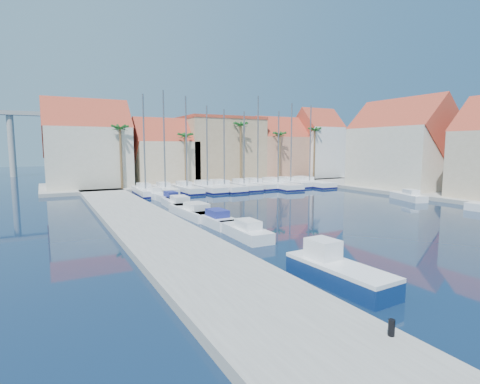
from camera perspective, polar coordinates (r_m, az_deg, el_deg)
name	(u,v)px	position (r m, az deg, el deg)	size (l,w,h in m)	color
ground	(369,263)	(23.22, 19.05, -10.13)	(260.00, 260.00, 0.00)	#081831
quay_west	(153,229)	(30.15, -13.14, -5.54)	(6.00, 77.00, 0.50)	gray
shore_north	(206,182)	(68.62, -5.20, 1.53)	(54.00, 16.00, 0.50)	gray
shore_east	(456,195)	(57.32, 30.04, -0.43)	(12.00, 60.00, 0.50)	gray
bollard	(391,328)	(13.91, 22.08, -18.61)	(0.22, 0.22, 0.55)	black
fishing_boat	(337,271)	(19.10, 14.54, -11.56)	(2.25, 5.90, 2.03)	navy
motorboat_west_0	(245,231)	(27.68, 0.77, -5.92)	(1.94, 5.74, 1.40)	white
motorboat_west_1	(215,219)	(32.21, -3.86, -4.10)	(2.08, 5.97, 1.40)	white
motorboat_west_2	(194,211)	(36.18, -7.03, -2.92)	(2.68, 7.52, 1.40)	white
motorboat_west_3	(178,203)	(41.29, -9.36, -1.74)	(2.67, 7.11, 1.40)	white
motorboat_west_4	(170,198)	(45.44, -10.68, -0.98)	(1.99, 5.41, 1.40)	white
motorboat_west_5	(154,194)	(50.34, -12.98, -0.27)	(2.10, 5.35, 1.40)	white
motorboat_east_1	(408,196)	(51.32, 24.29, -0.58)	(3.28, 5.66, 1.40)	white
sailboat_0	(145,191)	(53.14, -14.29, 0.19)	(2.67, 8.76, 13.62)	white
sailboat_1	(165,189)	(54.22, -11.42, 0.43)	(2.56, 8.34, 14.35)	white
sailboat_2	(186,188)	(54.97, -8.26, 0.55)	(2.56, 8.91, 13.74)	white
sailboat_3	(206,188)	(55.94, -5.23, 0.67)	(3.02, 9.71, 12.53)	white
sailboat_4	(222,187)	(57.18, -2.70, 0.80)	(3.39, 10.65, 12.18)	white
sailboat_5	(243,186)	(58.47, 0.39, 0.97)	(2.53, 8.97, 11.97)	white
sailboat_6	(256,184)	(60.23, 2.45, 1.18)	(2.71, 8.99, 14.50)	white
sailboat_7	(276,184)	(60.99, 5.48, 1.15)	(4.06, 12.19, 12.20)	white
sailboat_8	(289,183)	(63.19, 7.43, 1.38)	(2.89, 8.94, 13.67)	white
sailboat_9	(307,183)	(64.33, 10.15, 1.39)	(3.20, 11.38, 13.40)	white
building_0	(88,148)	(62.34, -22.20, 6.29)	(12.30, 9.00, 13.50)	beige
building_1	(164,155)	(64.70, -11.48, 5.58)	(10.30, 8.00, 11.00)	#C7B08D
building_2	(221,149)	(69.54, -2.96, 6.58)	(14.20, 10.20, 11.50)	tan
building_3	(278,151)	(74.57, 5.81, 6.27)	(10.30, 8.00, 12.00)	tan
building_4	(317,145)	(79.14, 11.69, 7.00)	(8.30, 8.00, 14.00)	white
building_6	(401,148)	(62.17, 23.32, 6.23)	(9.00, 14.30, 13.50)	beige
palm_0	(120,130)	(58.00, -17.82, 8.98)	(2.60, 2.60, 10.15)	brown
palm_1	(185,137)	(60.57, -8.35, 8.25)	(2.60, 2.60, 9.15)	brown
palm_2	(241,127)	(64.70, 0.12, 9.90)	(2.60, 2.60, 11.15)	brown
palm_3	(280,136)	(68.77, 6.07, 8.51)	(2.60, 2.60, 9.65)	brown
palm_4	(315,131)	(73.57, 11.32, 9.04)	(2.60, 2.60, 10.65)	brown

